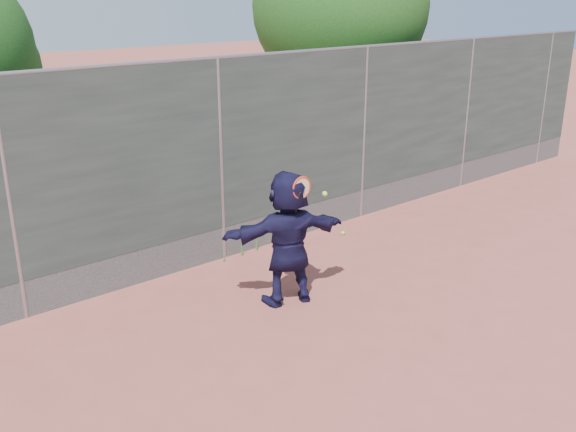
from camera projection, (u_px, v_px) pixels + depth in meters
ground at (398, 349)px, 7.33m from camera, size 80.00×80.00×0.00m
player at (288, 238)px, 8.19m from camera, size 1.73×1.00×1.78m
ball_ground at (343, 233)px, 10.75m from camera, size 0.07×0.07×0.07m
fence at (221, 157)px, 9.34m from camera, size 20.00×0.06×3.03m
swing_action at (304, 190)px, 7.88m from camera, size 0.57×0.13×0.51m
tree_right at (345, 11)px, 13.17m from camera, size 3.78×3.60×5.39m
weed_clump at (244, 247)px, 9.91m from camera, size 0.68×0.07×0.30m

